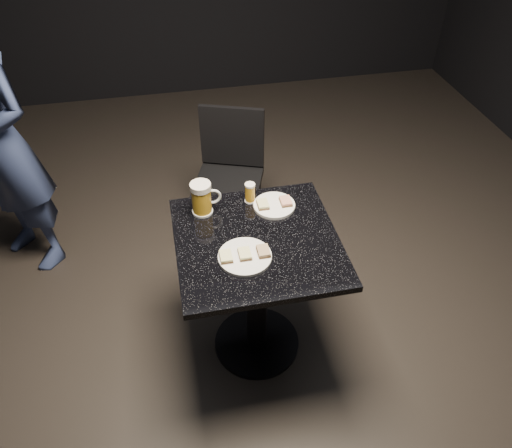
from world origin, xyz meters
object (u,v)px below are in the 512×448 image
(table, at_px, (257,278))
(chair, at_px, (230,171))
(plate_large, at_px, (245,257))
(plate_small, at_px, (274,206))
(beer_tumbler, at_px, (250,193))
(beer_mug, at_px, (202,198))

(table, relative_size, chair, 0.87)
(plate_large, bearing_deg, plate_small, 57.11)
(plate_small, xyz_separation_m, beer_tumbler, (-0.10, 0.06, 0.04))
(plate_small, distance_m, beer_tumbler, 0.13)
(plate_large, bearing_deg, beer_tumbler, 75.60)
(plate_large, relative_size, beer_mug, 1.41)
(plate_small, bearing_deg, beer_tumbler, 147.44)
(plate_large, height_order, plate_small, same)
(beer_tumbler, bearing_deg, plate_small, -32.56)
(chair, bearing_deg, beer_tumbler, -89.55)
(table, distance_m, chair, 0.88)
(plate_small, xyz_separation_m, beer_mug, (-0.33, 0.03, 0.07))
(plate_small, bearing_deg, chair, 98.85)
(plate_small, relative_size, beer_tumbler, 1.97)
(plate_large, distance_m, table, 0.28)
(plate_large, height_order, beer_mug, beer_mug)
(table, height_order, beer_mug, beer_mug)
(beer_tumbler, bearing_deg, beer_mug, -171.17)
(plate_large, height_order, chair, chair)
(plate_large, relative_size, table, 0.30)
(plate_large, relative_size, beer_tumbler, 2.27)
(beer_tumbler, bearing_deg, table, -94.80)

